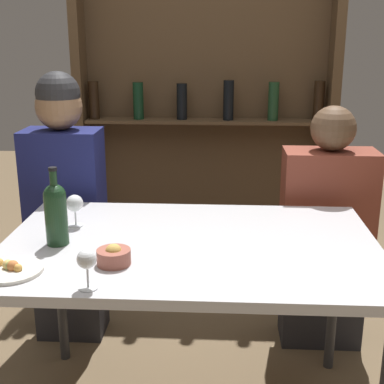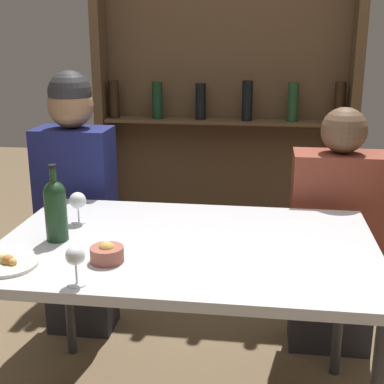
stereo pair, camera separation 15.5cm
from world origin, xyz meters
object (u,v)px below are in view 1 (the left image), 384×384
at_px(wine_glass_0, 75,204).
at_px(seated_person_right, 325,237).
at_px(food_plate_0, 11,269).
at_px(snack_bowl, 114,256).
at_px(wine_bottle, 56,211).
at_px(seated_person_left, 66,210).
at_px(wine_glass_1, 87,261).

height_order(wine_glass_0, seated_person_right, seated_person_right).
relative_size(food_plate_0, snack_bowl, 1.83).
bearing_deg(snack_bowl, wine_glass_0, 122.02).
distance_m(wine_bottle, snack_bowl, 0.30).
bearing_deg(food_plate_0, seated_person_left, 95.68).
bearing_deg(seated_person_right, food_plate_0, -141.89).
height_order(wine_glass_1, snack_bowl, wine_glass_1).
distance_m(wine_bottle, wine_glass_1, 0.40).
bearing_deg(food_plate_0, wine_bottle, 71.98).
xyz_separation_m(wine_glass_1, food_plate_0, (-0.27, 0.10, -0.08)).
height_order(wine_glass_0, food_plate_0, wine_glass_0).
bearing_deg(seated_person_right, wine_bottle, -148.32).
height_order(wine_bottle, seated_person_left, seated_person_left).
height_order(wine_bottle, wine_glass_1, wine_bottle).
xyz_separation_m(food_plate_0, seated_person_right, (1.17, 0.92, -0.22)).
bearing_deg(wine_glass_1, food_plate_0, 160.39).
bearing_deg(food_plate_0, seated_person_right, 38.11).
bearing_deg(wine_bottle, wine_glass_0, 85.46).
height_order(wine_glass_0, snack_bowl, wine_glass_0).
distance_m(seated_person_left, seated_person_right, 1.27).
distance_m(wine_bottle, seated_person_right, 1.32).
height_order(wine_glass_1, food_plate_0, wine_glass_1).
xyz_separation_m(wine_glass_0, snack_bowl, (0.22, -0.36, -0.06)).
distance_m(wine_glass_1, food_plate_0, 0.30).
distance_m(food_plate_0, seated_person_right, 1.50).
height_order(snack_bowl, seated_person_right, seated_person_right).
relative_size(wine_bottle, seated_person_right, 0.24).
xyz_separation_m(wine_bottle, food_plate_0, (-0.08, -0.25, -0.11)).
bearing_deg(seated_person_left, wine_bottle, -75.75).
distance_m(snack_bowl, seated_person_right, 1.22).
bearing_deg(wine_glass_0, wine_bottle, -94.54).
distance_m(wine_bottle, food_plate_0, 0.28).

